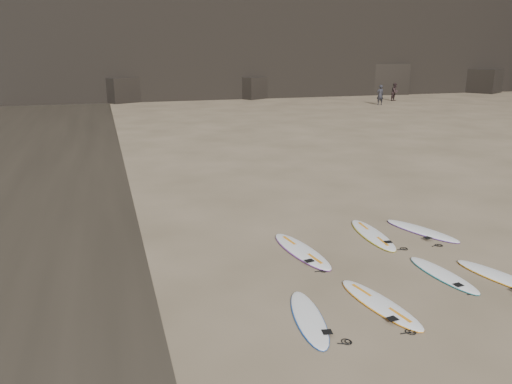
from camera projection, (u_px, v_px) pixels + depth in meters
The scene contains 10 objects.
ground at pixel (458, 277), 11.89m from camera, with size 240.00×240.00×0.00m, color #897559.
surfboard_0 at pixel (309, 318), 9.99m from camera, with size 0.55×2.30×0.08m, color white.
surfboard_1 at pixel (380, 303), 10.55m from camera, with size 0.60×2.48×0.09m, color white.
surfboard_2 at pixel (443, 274), 11.92m from camera, with size 0.54×2.25×0.08m, color white.
surfboard_3 at pixel (502, 277), 11.75m from camera, with size 0.58×2.41×0.09m, color white.
surfboard_5 at pixel (301, 250), 13.32m from camera, with size 0.66×2.77×0.10m, color white.
surfboard_6 at pixel (373, 234), 14.48m from camera, with size 0.63×2.62×0.09m, color white.
surfboard_7 at pixel (422, 230), 14.80m from camera, with size 0.59×2.46×0.09m, color white.
person_a at pixel (380, 95), 48.54m from camera, with size 0.70×0.46×1.93m, color black.
person_b at pixel (395, 92), 52.43m from camera, with size 0.89×0.70×1.84m, color black.
Camera 1 is at (-7.80, -8.98, 5.22)m, focal length 35.00 mm.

